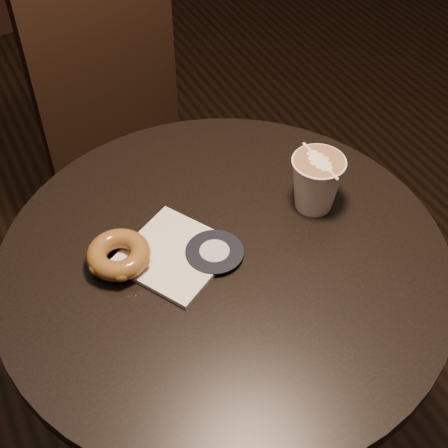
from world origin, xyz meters
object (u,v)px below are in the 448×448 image
(cafe_table, at_px, (224,329))
(doughnut, at_px, (119,254))
(pastry_bag, at_px, (175,254))
(chair, at_px, (129,135))
(latte_cup, at_px, (316,183))

(cafe_table, relative_size, doughnut, 7.80)
(pastry_bag, distance_m, doughnut, 0.09)
(chair, distance_m, latte_cup, 0.68)
(cafe_table, distance_m, chair, 0.64)
(cafe_table, bearing_deg, pastry_bag, 154.02)
(cafe_table, bearing_deg, latte_cup, 10.08)
(cafe_table, xyz_separation_m, pastry_bag, (-0.07, 0.03, 0.20))
(doughnut, bearing_deg, cafe_table, -20.33)
(pastry_bag, height_order, latte_cup, latte_cup)
(chair, bearing_deg, latte_cup, -86.66)
(cafe_table, height_order, doughnut, doughnut)
(cafe_table, xyz_separation_m, chair, (0.06, 0.64, -0.03))
(chair, relative_size, latte_cup, 9.62)
(cafe_table, relative_size, latte_cup, 7.80)
(pastry_bag, height_order, doughnut, doughnut)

